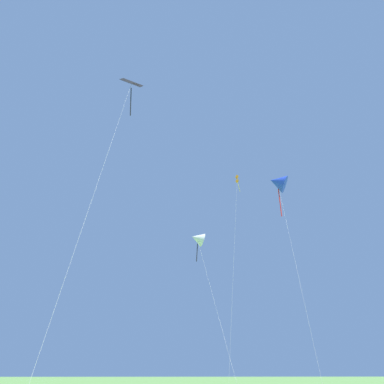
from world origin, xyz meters
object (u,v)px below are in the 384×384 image
Objects in this scene: kite_white_distant at (197,238)px; kite_orange_box at (237,183)px; kite_blue_delta at (278,182)px; kite_black_large at (130,93)px.

kite_orange_box is at bearing 30.10° from kite_white_distant.
kite_orange_box is (5.50, 3.19, 8.76)m from kite_white_distant.
kite_orange_box is (-2.10, 10.63, 5.06)m from kite_blue_delta.
kite_orange_box is (12.46, 18.83, 1.06)m from kite_black_large.
kite_blue_delta is at bearing -44.36° from kite_white_distant.
kite_blue_delta is at bearing -78.81° from kite_orange_box.
kite_blue_delta is at bearing 29.38° from kite_black_large.
kite_black_large is 22.60m from kite_orange_box.
kite_orange_box reaches higher than kite_black_large.
kite_blue_delta reaches higher than kite_white_distant.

